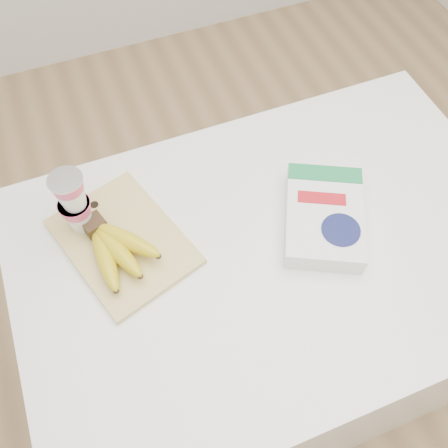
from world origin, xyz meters
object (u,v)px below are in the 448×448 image
at_px(table, 264,319).
at_px(yogurt_stack, 74,202).
at_px(cutting_board, 123,241).
at_px(bananas, 115,248).
at_px(cereal_box, 324,216).

height_order(table, yogurt_stack, yogurt_stack).
bearing_deg(cutting_board, table, -39.61).
bearing_deg(table, yogurt_stack, 152.77).
relative_size(bananas, yogurt_stack, 1.21).
distance_m(table, cutting_board, 0.58).
relative_size(cutting_board, bananas, 1.54).
bearing_deg(cereal_box, bananas, -163.66).
xyz_separation_m(yogurt_stack, cereal_box, (0.53, -0.19, -0.08)).
distance_m(bananas, yogurt_stack, 0.13).
bearing_deg(bananas, cutting_board, 53.90).
relative_size(table, cutting_board, 3.73).
bearing_deg(yogurt_stack, cereal_box, -20.00).
height_order(bananas, cereal_box, bananas).
bearing_deg(bananas, cereal_box, -10.68).
xyz_separation_m(table, yogurt_stack, (-0.40, 0.21, 0.56)).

